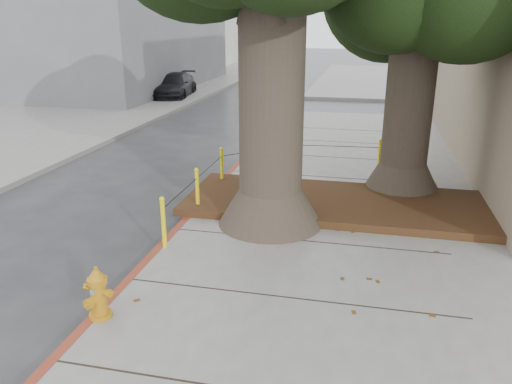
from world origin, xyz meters
TOP-DOWN VIEW (x-y plane):
  - ground at (0.00, 0.00)m, footprint 140.00×140.00m
  - sidewalk_far at (6.00, 30.00)m, footprint 16.00×20.00m
  - curb_red at (-2.00, 2.50)m, footprint 0.14×26.00m
  - planter_bed at (0.90, 3.90)m, footprint 6.40×2.60m
  - bollard_ring at (-0.87, 4.38)m, footprint 3.79×5.39m
  - fire_hydrant at (-1.90, -1.04)m, footprint 0.40×0.38m
  - car_silver at (4.24, 17.92)m, footprint 3.90×1.63m
  - car_dark at (-8.72, 18.97)m, footprint 2.39×4.65m

SIDE VIEW (x-z plane):
  - ground at x=0.00m, z-range 0.00..0.00m
  - sidewalk_far at x=6.00m, z-range 0.00..0.15m
  - curb_red at x=-2.00m, z-range -0.01..0.15m
  - planter_bed at x=0.90m, z-range 0.15..0.31m
  - fire_hydrant at x=-1.90m, z-range 0.14..0.88m
  - car_dark at x=-8.72m, z-range 0.00..1.29m
  - car_silver at x=4.24m, z-range 0.00..1.32m
  - bollard_ring at x=-0.87m, z-range 0.19..1.14m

